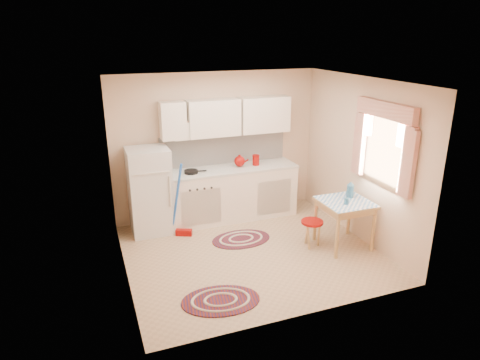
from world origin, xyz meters
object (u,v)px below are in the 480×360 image
at_px(fridge, 150,191).
at_px(table, 344,224).
at_px(stool, 311,234).
at_px(base_cabinets, 232,194).

bearing_deg(fridge, table, -30.01).
relative_size(table, stool, 1.71).
relative_size(fridge, base_cabinets, 0.62).
distance_m(fridge, stool, 2.63).
height_order(fridge, base_cabinets, fridge).
relative_size(base_cabinets, stool, 5.36).
relative_size(base_cabinets, table, 3.12).
xyz_separation_m(base_cabinets, stool, (0.78, -1.44, -0.23)).
bearing_deg(base_cabinets, fridge, -177.96).
bearing_deg(table, stool, 163.31).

